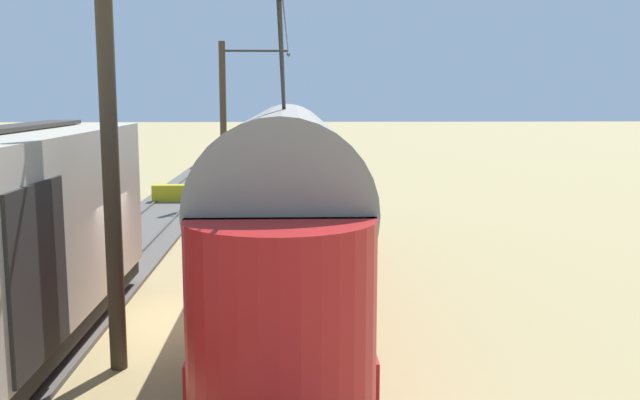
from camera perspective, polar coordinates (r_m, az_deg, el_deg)
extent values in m
plane|color=tan|center=(15.22, -12.17, -9.29)|extent=(220.00, 220.00, 0.00)
cube|color=#56514C|center=(14.98, -2.77, -9.19)|extent=(2.80, 80.00, 0.10)
cube|color=#59544C|center=(14.98, -5.55, -8.86)|extent=(0.07, 80.00, 0.08)
cube|color=#59544C|center=(14.96, 0.01, -8.84)|extent=(0.07, 80.00, 0.08)
cube|color=#382819|center=(46.49, -2.39, 2.87)|extent=(2.50, 0.24, 0.08)
cube|color=#382819|center=(45.85, -2.39, 2.79)|extent=(2.50, 0.24, 0.08)
cube|color=#382819|center=(45.20, -2.39, 2.71)|extent=(2.50, 0.24, 0.08)
cube|color=#382819|center=(44.55, -2.39, 2.63)|extent=(2.50, 0.24, 0.08)
cube|color=#382819|center=(43.91, -2.40, 2.54)|extent=(2.50, 0.24, 0.08)
cube|color=#56514C|center=(15.82, -21.07, -8.80)|extent=(2.80, 80.00, 0.10)
cube|color=#59544C|center=(16.04, -23.54, -8.37)|extent=(0.07, 80.00, 0.08)
cube|color=#59544C|center=(15.57, -18.57, -8.59)|extent=(0.07, 80.00, 0.08)
cube|color=#382819|center=(46.77, -8.42, 2.82)|extent=(2.50, 0.24, 0.08)
cube|color=#382819|center=(46.13, -8.50, 2.74)|extent=(2.50, 0.24, 0.08)
cube|color=#382819|center=(45.48, -8.59, 2.66)|extent=(2.50, 0.24, 0.08)
cube|color=#382819|center=(44.84, -8.69, 2.57)|extent=(2.50, 0.24, 0.08)
cube|color=#382819|center=(44.20, -8.78, 2.49)|extent=(2.50, 0.24, 0.08)
cube|color=red|center=(16.38, -2.73, -5.27)|extent=(2.65, 13.64, 0.55)
cube|color=red|center=(16.22, -2.74, -2.70)|extent=(2.55, 13.64, 0.95)
cube|color=beige|center=(16.06, -2.77, 0.81)|extent=(2.55, 13.64, 1.05)
cylinder|color=gray|center=(16.00, -2.78, 2.67)|extent=(2.65, 13.37, 2.65)
cylinder|color=red|center=(22.87, -2.59, 1.18)|extent=(2.55, 2.55, 2.55)
cylinder|color=red|center=(9.59, -3.14, -9.01)|extent=(2.55, 2.55, 2.55)
cube|color=black|center=(23.90, -2.59, 3.93)|extent=(1.63, 0.08, 0.36)
cube|color=black|center=(23.96, -2.58, 3.19)|extent=(1.73, 0.06, 0.80)
cube|color=black|center=(16.10, 1.84, 0.83)|extent=(0.04, 11.46, 0.80)
cube|color=black|center=(16.13, -7.38, 0.78)|extent=(0.04, 11.46, 0.80)
cylinder|color=silver|center=(24.16, -2.57, 0.97)|extent=(0.24, 0.06, 0.24)
cube|color=gray|center=(24.23, -2.55, -1.22)|extent=(1.94, 0.12, 0.20)
cylinder|color=black|center=(11.68, -3.07, 10.73)|extent=(0.07, 4.44, 1.56)
cylinder|color=black|center=(20.69, -0.63, -2.79)|extent=(0.10, 0.76, 0.76)
cylinder|color=black|center=(20.70, -4.60, -2.82)|extent=(0.10, 0.76, 0.76)
cylinder|color=black|center=(12.25, 0.51, -10.74)|extent=(0.10, 0.76, 0.76)
cylinder|color=black|center=(12.27, -6.32, -10.76)|extent=(0.10, 0.76, 0.76)
cube|color=black|center=(10.86, -21.58, -5.51)|extent=(0.06, 2.20, 2.56)
cylinder|color=black|center=(15.91, -18.14, -6.50)|extent=(0.10, 0.84, 0.84)
cylinder|color=black|center=(16.36, -23.01, -6.34)|extent=(0.10, 0.84, 0.84)
cylinder|color=#423323|center=(30.73, -7.76, 6.15)|extent=(0.28, 0.28, 6.83)
cylinder|color=#2D2D2D|center=(30.66, -5.22, 11.82)|extent=(2.79, 0.10, 0.10)
sphere|color=#334733|center=(30.62, -2.55, 11.57)|extent=(0.16, 0.16, 0.16)
cylinder|color=#423323|center=(12.04, -16.44, 2.53)|extent=(0.28, 0.28, 6.83)
cylinder|color=black|center=(21.16, -2.71, 13.00)|extent=(0.03, 22.95, 0.03)
cylinder|color=black|center=(30.66, -5.22, 11.82)|extent=(2.79, 0.02, 0.02)
cylinder|color=black|center=(21.44, 0.97, -2.42)|extent=(0.08, 0.08, 1.10)
cylinder|color=red|center=(21.33, 0.97, -0.66)|extent=(0.30, 0.30, 0.03)
cylinder|color=#262626|center=(21.47, 0.49, -2.95)|extent=(0.33, 0.04, 0.54)
cube|color=#B2A519|center=(30.94, -11.61, 0.47)|extent=(1.80, 0.60, 0.80)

